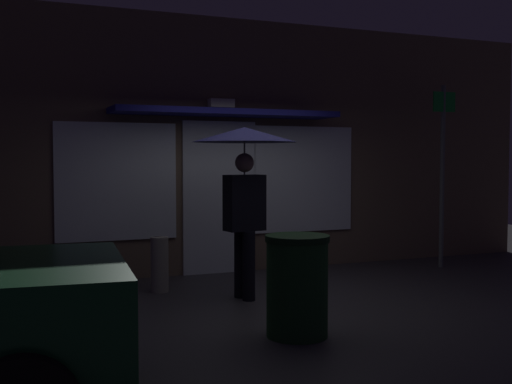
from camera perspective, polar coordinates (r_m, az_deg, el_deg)
The scene contains 6 objects.
ground_plane at distance 7.31m, azimuth 2.42°, elevation -10.10°, with size 18.00×18.00×0.00m, color #38353A.
building_facade at distance 9.30m, azimuth -3.64°, elevation 4.10°, with size 10.89×1.00×3.69m.
person_with_umbrella at distance 7.42m, azimuth -1.05°, elevation 2.81°, with size 1.23×1.23×2.03m.
street_sign_post at distance 10.02m, azimuth 16.45°, elevation 2.29°, with size 0.40×0.07×2.77m.
sidewalk_bollard at distance 8.00m, azimuth -8.68°, elevation -6.49°, with size 0.22×0.22×0.69m, color #9E998E.
trash_bin at distance 5.97m, azimuth 3.73°, elevation -8.41°, with size 0.60×0.60×0.95m.
Camera 1 is at (-3.00, -6.46, 1.66)m, focal length 44.40 mm.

